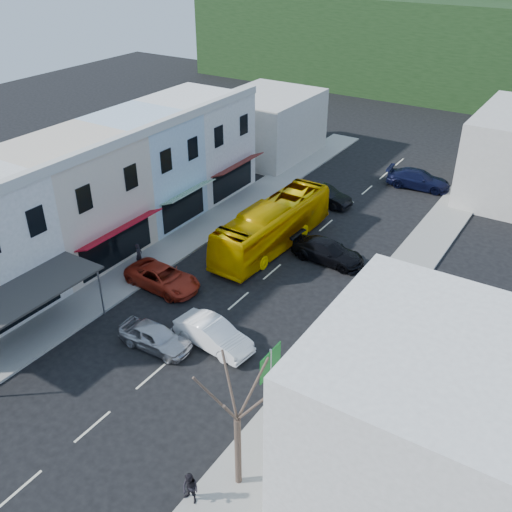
{
  "coord_description": "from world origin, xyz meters",
  "views": [
    {
      "loc": [
        16.36,
        -19.71,
        19.95
      ],
      "look_at": [
        0.0,
        6.0,
        2.2
      ],
      "focal_mm": 40.0,
      "sensor_mm": 36.0,
      "label": 1
    }
  ],
  "objects": [
    {
      "name": "car_black_near",
      "position": [
        2.44,
        11.25,
        0.7
      ],
      "size": [
        4.55,
        1.98,
        1.4
      ],
      "primitive_type": "imported",
      "rotation": [
        0.0,
        0.0,
        1.54
      ],
      "color": "black",
      "rests_on": "ground"
    },
    {
      "name": "sidewalk_left",
      "position": [
        -7.5,
        10.0,
        0.07
      ],
      "size": [
        3.0,
        52.0,
        0.15
      ],
      "primitive_type": "cube",
      "color": "gray",
      "rests_on": "ground"
    },
    {
      "name": "car_white",
      "position": [
        1.27,
        -0.3,
        0.7
      ],
      "size": [
        4.58,
        2.29,
        1.4
      ],
      "primitive_type": "imported",
      "rotation": [
        0.0,
        0.0,
        1.46
      ],
      "color": "white",
      "rests_on": "ground"
    },
    {
      "name": "traffic_signal",
      "position": [
        5.8,
        31.35,
        2.51
      ],
      "size": [
        1.22,
        1.36,
        5.03
      ],
      "primitive_type": null,
      "rotation": [
        0.0,
        0.0,
        2.74
      ],
      "color": "black",
      "rests_on": "ground"
    },
    {
      "name": "ground",
      "position": [
        0.0,
        0.0,
        0.0
      ],
      "size": [
        120.0,
        120.0,
        0.0
      ],
      "primitive_type": "plane",
      "color": "black",
      "rests_on": "ground"
    },
    {
      "name": "shopfront_row",
      "position": [
        -12.49,
        5.0,
        4.0
      ],
      "size": [
        8.25,
        30.0,
        8.0
      ],
      "color": "beige",
      "rests_on": "ground"
    },
    {
      "name": "direction_sign",
      "position": [
        6.4,
        -2.85,
        1.89
      ],
      "size": [
        0.21,
        1.71,
        3.79
      ],
      "primitive_type": null,
      "rotation": [
        0.0,
        0.0,
        -0.01
      ],
      "color": "#0B5316",
      "rests_on": "ground"
    },
    {
      "name": "street_tree",
      "position": [
        7.38,
        -6.94,
        3.65
      ],
      "size": [
        3.4,
        3.4,
        7.3
      ],
      "primitive_type": null,
      "rotation": [
        0.0,
        0.0,
        -0.25
      ],
      "color": "#392B23",
      "rests_on": "ground"
    },
    {
      "name": "pedestrian_left",
      "position": [
        -7.86,
        3.8,
        1.0
      ],
      "size": [
        0.55,
        0.69,
        1.7
      ],
      "primitive_type": "imported",
      "rotation": [
        0.0,
        0.0,
        1.86
      ],
      "color": "black",
      "rests_on": "sidewalk_left"
    },
    {
      "name": "car_navy_far",
      "position": [
        3.51,
        26.84,
        0.7
      ],
      "size": [
        4.67,
        2.3,
        1.4
      ],
      "primitive_type": "imported",
      "rotation": [
        0.0,
        0.0,
        1.68
      ],
      "color": "black",
      "rests_on": "ground"
    },
    {
      "name": "hillside",
      "position": [
        -1.45,
        65.09,
        6.73
      ],
      "size": [
        80.0,
        26.0,
        14.0
      ],
      "color": "black",
      "rests_on": "ground"
    },
    {
      "name": "distant_block_left",
      "position": [
        -12.0,
        27.0,
        3.0
      ],
      "size": [
        8.0,
        10.0,
        6.0
      ],
      "primitive_type": "cube",
      "color": "#B7B2A8",
      "rests_on": "ground"
    },
    {
      "name": "car_black_far",
      "position": [
        -1.92,
        19.41,
        0.7
      ],
      "size": [
        4.56,
        2.25,
        1.4
      ],
      "primitive_type": "imported",
      "rotation": [
        0.0,
        0.0,
        1.47
      ],
      "color": "black",
      "rests_on": "ground"
    },
    {
      "name": "bus",
      "position": [
        -1.84,
        11.11,
        1.55
      ],
      "size": [
        2.85,
        11.67,
        3.1
      ],
      "primitive_type": "imported",
      "rotation": [
        0.0,
        0.0,
        -0.03
      ],
      "color": "#E6AF00",
      "rests_on": "ground"
    },
    {
      "name": "pedestrian_right",
      "position": [
        6.33,
        -8.73,
        1.0
      ],
      "size": [
        0.71,
        0.45,
        1.7
      ],
      "primitive_type": "imported",
      "rotation": [
        0.0,
        0.0,
        -0.02
      ],
      "color": "black",
      "rests_on": "sidewalk_right"
    },
    {
      "name": "car_red",
      "position": [
        -4.89,
        2.71,
        0.7
      ],
      "size": [
        4.68,
        2.11,
        1.4
      ],
      "primitive_type": "imported",
      "rotation": [
        0.0,
        0.0,
        1.52
      ],
      "color": "maroon",
      "rests_on": "ground"
    },
    {
      "name": "sidewalk_right",
      "position": [
        7.5,
        10.0,
        0.07
      ],
      "size": [
        3.0,
        52.0,
        0.15
      ],
      "primitive_type": "cube",
      "color": "gray",
      "rests_on": "ground"
    },
    {
      "name": "car_silver",
      "position": [
        -1.32,
        -2.09,
        0.7
      ],
      "size": [
        4.46,
        1.96,
        1.4
      ],
      "primitive_type": "imported",
      "rotation": [
        0.0,
        0.0,
        1.61
      ],
      "color": "#BAB9BE",
      "rests_on": "ground"
    },
    {
      "name": "right_building",
      "position": [
        13.5,
        -4.0,
        4.0
      ],
      "size": [
        8.0,
        9.0,
        8.0
      ],
      "primitive_type": "cube",
      "color": "beige",
      "rests_on": "ground"
    }
  ]
}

